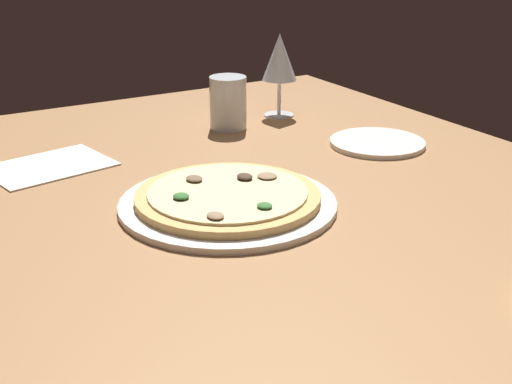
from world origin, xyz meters
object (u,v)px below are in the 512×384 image
water_glass (228,106)px  side_plate (377,143)px  pizza_main (228,200)px  paper_menu (49,166)px  wine_glass_far (280,59)px

water_glass → side_plate: water_glass is taller
pizza_main → paper_menu: bearing=-149.9°
pizza_main → wine_glass_far: bearing=139.2°
pizza_main → paper_menu: (-30.64, -17.73, -1.02)cm
wine_glass_far → pizza_main: bearing=-40.8°
side_plate → wine_glass_far: bearing=-169.2°
pizza_main → wine_glass_far: 51.28cm
wine_glass_far → side_plate: wine_glass_far is taller
paper_menu → wine_glass_far: bearing=88.0°
water_glass → paper_menu: size_ratio=0.53×
wine_glass_far → paper_menu: bearing=-81.7°
pizza_main → side_plate: pizza_main is taller
wine_glass_far → water_glass: (2.51, -13.44, -7.47)cm
water_glass → pizza_main: bearing=-28.6°
pizza_main → side_plate: 39.56cm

